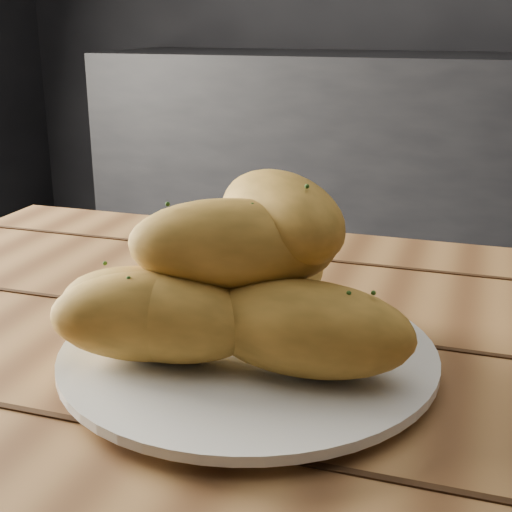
{
  "coord_description": "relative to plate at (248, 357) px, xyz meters",
  "views": [
    {
      "loc": [
        0.04,
        -0.98,
        1.02
      ],
      "look_at": [
        -0.13,
        -0.47,
        0.84
      ],
      "focal_mm": 50.0,
      "sensor_mm": 36.0,
      "label": 1
    }
  ],
  "objects": [
    {
      "name": "plate",
      "position": [
        0.0,
        0.0,
        0.0
      ],
      "size": [
        0.31,
        0.31,
        0.02
      ],
      "color": "silver",
      "rests_on": "table"
    },
    {
      "name": "counter",
      "position": [
        0.13,
        2.19,
        -0.31
      ],
      "size": [
        2.8,
        0.6,
        0.9
      ],
      "primitive_type": "cube",
      "color": "black",
      "rests_on": "ground"
    },
    {
      "name": "bread_rolls",
      "position": [
        -0.01,
        -0.0,
        0.06
      ],
      "size": [
        0.29,
        0.25,
        0.14
      ],
      "color": "gold",
      "rests_on": "plate"
    }
  ]
}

